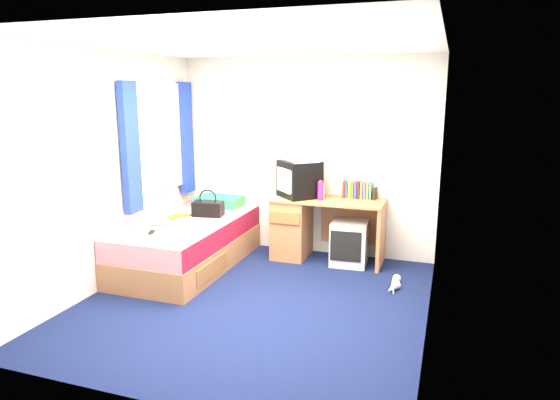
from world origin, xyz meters
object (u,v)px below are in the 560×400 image
(storage_cube, at_px, (349,243))
(aerosol_can, at_px, (322,191))
(picture_frame, at_px, (375,194))
(colour_swatch_fan, at_px, (152,235))
(crt_tv, at_px, (299,179))
(pillow, at_px, (220,201))
(white_heels, at_px, (393,285))
(bed, at_px, (189,244))
(desk, at_px, (306,225))
(towel, at_px, (189,226))
(pink_water_bottle, at_px, (320,191))
(water_bottle, at_px, (160,222))
(vcr, at_px, (300,157))
(remote_control, at_px, (151,233))
(magazine, at_px, (179,217))
(handbag, at_px, (208,208))

(storage_cube, relative_size, aerosol_can, 2.92)
(picture_frame, bearing_deg, aerosol_can, -156.67)
(storage_cube, xyz_separation_m, picture_frame, (0.24, 0.22, 0.56))
(picture_frame, height_order, colour_swatch_fan, picture_frame)
(storage_cube, height_order, crt_tv, crt_tv)
(pillow, xyz_separation_m, white_heels, (2.31, -0.73, -0.56))
(bed, bearing_deg, desk, 31.63)
(towel, bearing_deg, white_heels, 11.95)
(pillow, distance_m, pink_water_bottle, 1.41)
(bed, height_order, desk, desk)
(crt_tv, height_order, water_bottle, crt_tv)
(towel, bearing_deg, picture_frame, 35.45)
(pillow, xyz_separation_m, desk, (1.18, -0.07, -0.20))
(white_heels, bearing_deg, vcr, 151.48)
(vcr, height_order, white_heels, vcr)
(bed, height_order, storage_cube, bed)
(crt_tv, height_order, vcr, vcr)
(bed, distance_m, white_heels, 2.34)
(storage_cube, distance_m, towel, 1.88)
(pillow, bearing_deg, desk, -3.26)
(aerosol_can, xyz_separation_m, remote_control, (-1.49, -1.32, -0.29))
(magazine, relative_size, water_bottle, 1.40)
(magazine, bearing_deg, water_bottle, -94.35)
(magazine, distance_m, water_bottle, 0.37)
(magazine, xyz_separation_m, colour_swatch_fan, (0.12, -0.75, -0.00))
(vcr, distance_m, colour_swatch_fan, 1.93)
(crt_tv, height_order, aerosol_can, crt_tv)
(pillow, distance_m, crt_tv, 1.15)
(desk, bearing_deg, vcr, 177.50)
(pink_water_bottle, height_order, colour_swatch_fan, pink_water_bottle)
(white_heels, bearing_deg, desk, 149.79)
(desk, xyz_separation_m, remote_control, (-1.30, -1.32, 0.14))
(vcr, bearing_deg, remote_control, -83.00)
(pillow, relative_size, magazine, 2.02)
(pillow, bearing_deg, towel, -80.13)
(crt_tv, bearing_deg, desk, 44.27)
(colour_swatch_fan, bearing_deg, towel, 45.47)
(bed, distance_m, colour_swatch_fan, 0.70)
(pillow, height_order, picture_frame, picture_frame)
(colour_swatch_fan, bearing_deg, pink_water_bottle, 41.83)
(crt_tv, bearing_deg, handbag, -110.92)
(aerosol_can, distance_m, colour_swatch_fan, 2.02)
(picture_frame, xyz_separation_m, towel, (-1.77, -1.26, -0.23))
(crt_tv, bearing_deg, water_bottle, -98.03)
(storage_cube, bearing_deg, towel, -149.26)
(desk, distance_m, colour_swatch_fan, 1.86)
(desk, distance_m, towel, 1.49)
(magazine, bearing_deg, crt_tv, 26.17)
(bed, relative_size, white_heels, 4.88)
(desk, relative_size, crt_tv, 2.19)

